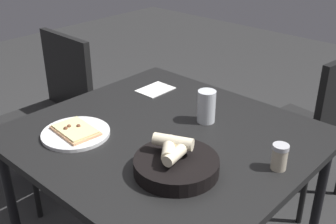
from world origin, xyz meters
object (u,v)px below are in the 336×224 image
Objects in this scene: dining_table at (165,147)px; beer_glass at (206,108)px; bread_basket at (176,163)px; pepper_shaker at (279,158)px; pizza_plate at (76,132)px; chair_near at (53,106)px; chair_spare at (316,122)px.

dining_table is 0.23m from beer_glass.
pepper_shaker is at bearing 135.79° from bread_basket.
pizza_plate is at bearing -34.78° from beer_glass.
dining_table is 1.18× the size of chair_near.
dining_table is 8.03× the size of beer_glass.
beer_glass is (-0.35, -0.15, 0.02)m from bread_basket.
dining_table is at bearing -16.20° from beer_glass.
chair_near is at bearing -102.96° from bread_basket.
bread_basket is 1.21m from chair_near.
dining_table is at bearing -129.50° from bread_basket.
chair_near reaches higher than bread_basket.
chair_spare reaches higher than dining_table.
pizza_plate is (0.24, -0.24, 0.07)m from dining_table.
chair_near is (0.08, -1.01, -0.29)m from beer_glass.
beer_glass reaches higher than pizza_plate.
chair_spare reaches higher than pepper_shaker.
beer_glass is at bearing -105.27° from pepper_shaker.
dining_table is 3.80× the size of bread_basket.
pepper_shaker reaches higher than dining_table.
bread_basket is at bearing 99.58° from pizza_plate.
dining_table is 0.35m from pizza_plate.
beer_glass is 1.05m from chair_near.
chair_near is at bearing -90.89° from pepper_shaker.
dining_table is 4.11× the size of pizza_plate.
pizza_plate is at bearing 64.59° from chair_near.
chair_near is at bearing -85.30° from beer_glass.
chair_near reaches higher than beer_glass.
beer_glass is at bearing 163.80° from dining_table.
pizza_plate is 0.52m from beer_glass.
pepper_shaker is (-0.24, 0.24, 0.01)m from bread_basket.
pepper_shaker is (-0.32, 0.68, 0.03)m from pizza_plate.
chair_spare is at bearing -165.49° from pepper_shaker.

